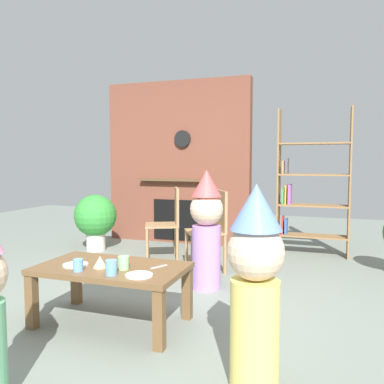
{
  "coord_description": "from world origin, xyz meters",
  "views": [
    {
      "loc": [
        1.28,
        -2.89,
        1.23
      ],
      "look_at": [
        0.15,
        0.4,
        0.95
      ],
      "focal_mm": 36.62,
      "sensor_mm": 36.0,
      "label": 1
    }
  ],
  "objects_px": {
    "child_in_pink": "(255,282)",
    "dining_chair_middle": "(213,225)",
    "coffee_table": "(112,275)",
    "child_by_the_chairs": "(206,226)",
    "paper_cup_center": "(78,265)",
    "birthday_cake_slice": "(100,262)",
    "bookshelf": "(308,188)",
    "paper_cup_near_right": "(111,268)",
    "paper_plate_rear": "(76,265)",
    "dining_chair_left": "(169,219)",
    "paper_plate_front": "(139,275)",
    "paper_cup_near_left": "(123,263)",
    "potted_plant_short": "(95,218)"
  },
  "relations": [
    {
      "from": "paper_cup_near_left",
      "to": "paper_cup_near_right",
      "type": "height_order",
      "value": "paper_cup_near_right"
    },
    {
      "from": "paper_plate_front",
      "to": "paper_plate_rear",
      "type": "bearing_deg",
      "value": 171.61
    },
    {
      "from": "paper_cup_near_left",
      "to": "potted_plant_short",
      "type": "distance_m",
      "value": 2.65
    },
    {
      "from": "paper_cup_near_right",
      "to": "birthday_cake_slice",
      "type": "distance_m",
      "value": 0.23
    },
    {
      "from": "child_in_pink",
      "to": "dining_chair_middle",
      "type": "xyz_separation_m",
      "value": [
        -0.84,
        2.13,
        -0.08
      ]
    },
    {
      "from": "bookshelf",
      "to": "dining_chair_middle",
      "type": "relative_size",
      "value": 2.11
    },
    {
      "from": "bookshelf",
      "to": "dining_chair_left",
      "type": "relative_size",
      "value": 2.11
    },
    {
      "from": "child_in_pink",
      "to": "birthday_cake_slice",
      "type": "bearing_deg",
      "value": 3.75
    },
    {
      "from": "paper_cup_near_left",
      "to": "child_in_pink",
      "type": "xyz_separation_m",
      "value": [
        1.03,
        -0.43,
        0.09
      ]
    },
    {
      "from": "dining_chair_left",
      "to": "paper_plate_front",
      "type": "bearing_deg",
      "value": 82.06
    },
    {
      "from": "paper_cup_near_right",
      "to": "dining_chair_middle",
      "type": "distance_m",
      "value": 1.87
    },
    {
      "from": "potted_plant_short",
      "to": "paper_plate_front",
      "type": "bearing_deg",
      "value": -51.33
    },
    {
      "from": "paper_cup_near_left",
      "to": "paper_plate_front",
      "type": "xyz_separation_m",
      "value": [
        0.18,
        -0.11,
        -0.04
      ]
    },
    {
      "from": "paper_cup_near_right",
      "to": "child_in_pink",
      "type": "distance_m",
      "value": 1.08
    },
    {
      "from": "paper_plate_front",
      "to": "paper_plate_rear",
      "type": "distance_m",
      "value": 0.58
    },
    {
      "from": "child_by_the_chairs",
      "to": "paper_cup_near_right",
      "type": "bearing_deg",
      "value": 8.91
    },
    {
      "from": "paper_cup_near_right",
      "to": "birthday_cake_slice",
      "type": "relative_size",
      "value": 1.05
    },
    {
      "from": "paper_cup_near_right",
      "to": "paper_plate_rear",
      "type": "relative_size",
      "value": 0.56
    },
    {
      "from": "paper_cup_near_right",
      "to": "birthday_cake_slice",
      "type": "height_order",
      "value": "paper_cup_near_right"
    },
    {
      "from": "birthday_cake_slice",
      "to": "child_by_the_chairs",
      "type": "height_order",
      "value": "child_by_the_chairs"
    },
    {
      "from": "paper_cup_center",
      "to": "child_in_pink",
      "type": "distance_m",
      "value": 1.35
    },
    {
      "from": "paper_plate_front",
      "to": "child_in_pink",
      "type": "xyz_separation_m",
      "value": [
        0.85,
        -0.32,
        0.14
      ]
    },
    {
      "from": "paper_cup_near_right",
      "to": "dining_chair_left",
      "type": "height_order",
      "value": "dining_chair_left"
    },
    {
      "from": "potted_plant_short",
      "to": "paper_plate_rear",
      "type": "bearing_deg",
      "value": -60.56
    },
    {
      "from": "coffee_table",
      "to": "paper_cup_near_left",
      "type": "bearing_deg",
      "value": -22.1
    },
    {
      "from": "paper_cup_near_right",
      "to": "potted_plant_short",
      "type": "height_order",
      "value": "potted_plant_short"
    },
    {
      "from": "paper_cup_near_left",
      "to": "paper_plate_rear",
      "type": "distance_m",
      "value": 0.39
    },
    {
      "from": "coffee_table",
      "to": "child_by_the_chairs",
      "type": "distance_m",
      "value": 1.13
    },
    {
      "from": "bookshelf",
      "to": "paper_cup_near_left",
      "type": "height_order",
      "value": "bookshelf"
    },
    {
      "from": "dining_chair_middle",
      "to": "potted_plant_short",
      "type": "height_order",
      "value": "dining_chair_middle"
    },
    {
      "from": "birthday_cake_slice",
      "to": "dining_chair_middle",
      "type": "xyz_separation_m",
      "value": [
        0.38,
        1.71,
        0.02
      ]
    },
    {
      "from": "paper_cup_near_left",
      "to": "potted_plant_short",
      "type": "relative_size",
      "value": 0.12
    },
    {
      "from": "paper_cup_near_left",
      "to": "child_by_the_chairs",
      "type": "distance_m",
      "value": 1.12
    },
    {
      "from": "potted_plant_short",
      "to": "paper_cup_center",
      "type": "bearing_deg",
      "value": -59.78
    },
    {
      "from": "coffee_table",
      "to": "paper_plate_front",
      "type": "relative_size",
      "value": 5.87
    },
    {
      "from": "paper_cup_near_left",
      "to": "dining_chair_left",
      "type": "relative_size",
      "value": 0.11
    },
    {
      "from": "paper_cup_center",
      "to": "birthday_cake_slice",
      "type": "bearing_deg",
      "value": 54.24
    },
    {
      "from": "paper_cup_center",
      "to": "paper_plate_rear",
      "type": "distance_m",
      "value": 0.17
    },
    {
      "from": "bookshelf",
      "to": "paper_cup_center",
      "type": "xyz_separation_m",
      "value": [
        -1.44,
        -2.97,
        -0.39
      ]
    },
    {
      "from": "paper_plate_front",
      "to": "birthday_cake_slice",
      "type": "distance_m",
      "value": 0.38
    },
    {
      "from": "bookshelf",
      "to": "paper_plate_rear",
      "type": "height_order",
      "value": "bookshelf"
    },
    {
      "from": "potted_plant_short",
      "to": "child_by_the_chairs",
      "type": "bearing_deg",
      "value": -28.67
    },
    {
      "from": "coffee_table",
      "to": "paper_plate_front",
      "type": "xyz_separation_m",
      "value": [
        0.31,
        -0.17,
        0.08
      ]
    },
    {
      "from": "paper_cup_near_left",
      "to": "birthday_cake_slice",
      "type": "height_order",
      "value": "paper_cup_near_left"
    },
    {
      "from": "bookshelf",
      "to": "child_by_the_chairs",
      "type": "bearing_deg",
      "value": -116.07
    },
    {
      "from": "child_by_the_chairs",
      "to": "paper_cup_center",
      "type": "bearing_deg",
      "value": -2.45
    },
    {
      "from": "paper_cup_near_right",
      "to": "dining_chair_left",
      "type": "distance_m",
      "value": 2.15
    },
    {
      "from": "paper_cup_center",
      "to": "birthday_cake_slice",
      "type": "xyz_separation_m",
      "value": [
        0.1,
        0.13,
        -0.0
      ]
    },
    {
      "from": "child_in_pink",
      "to": "dining_chair_middle",
      "type": "relative_size",
      "value": 1.24
    },
    {
      "from": "paper_plate_rear",
      "to": "child_by_the_chairs",
      "type": "height_order",
      "value": "child_by_the_chairs"
    }
  ]
}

